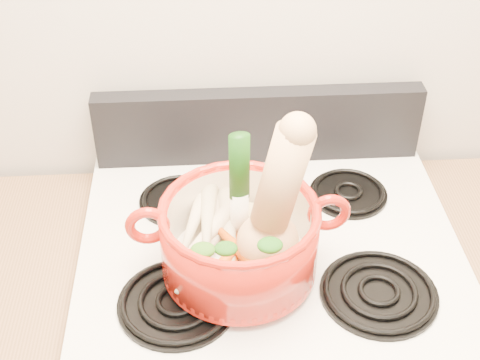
{
  "coord_description": "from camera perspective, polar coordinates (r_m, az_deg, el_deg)",
  "views": [
    {
      "loc": [
        -0.13,
        0.4,
        1.9
      ],
      "look_at": [
        -0.07,
        1.29,
        1.2
      ],
      "focal_mm": 50.0,
      "sensor_mm": 36.0,
      "label": 1
    }
  ],
  "objects": [
    {
      "name": "parsnip_3",
      "position": [
        1.26,
        -3.35,
        -5.14
      ],
      "size": [
        0.15,
        0.17,
        0.06
      ],
      "primitive_type": "cone",
      "rotation": [
        1.66,
        0.0,
        -0.7
      ],
      "color": "beige",
      "rests_on": "dutch_oven"
    },
    {
      "name": "burner_front_right",
      "position": [
        1.3,
        11.78,
        -9.3
      ],
      "size": [
        0.22,
        0.22,
        0.02
      ],
      "primitive_type": "cylinder",
      "color": "black",
      "rests_on": "cooktop"
    },
    {
      "name": "parsnip_4",
      "position": [
        1.3,
        -3.77,
        -3.01
      ],
      "size": [
        0.1,
        0.22,
        0.06
      ],
      "primitive_type": "cone",
      "rotation": [
        1.66,
        0.0,
        -0.3
      ],
      "color": "beige",
      "rests_on": "dutch_oven"
    },
    {
      "name": "wall_back",
      "position": [
        1.49,
        1.59,
        14.16
      ],
      "size": [
        3.5,
        0.02,
        2.6
      ],
      "primitive_type": "cube",
      "color": "beige",
      "rests_on": "floor"
    },
    {
      "name": "burner_back_right",
      "position": [
        1.51,
        9.24,
        -1.01
      ],
      "size": [
        0.17,
        0.17,
        0.02
      ],
      "primitive_type": "cylinder",
      "color": "black",
      "rests_on": "cooktop"
    },
    {
      "name": "parsnip_2",
      "position": [
        1.28,
        -0.92,
        -4.38
      ],
      "size": [
        0.05,
        0.21,
        0.06
      ],
      "primitive_type": "cone",
      "rotation": [
        1.66,
        0.0,
        0.02
      ],
      "color": "beige",
      "rests_on": "dutch_oven"
    },
    {
      "name": "carrot_0",
      "position": [
        1.26,
        -0.59,
        -6.73
      ],
      "size": [
        0.06,
        0.16,
        0.04
      ],
      "primitive_type": "cone",
      "rotation": [
        1.66,
        0.0,
        -0.2
      ],
      "color": "#BB3909",
      "rests_on": "dutch_oven"
    },
    {
      "name": "cooktop",
      "position": [
        1.4,
        2.58,
        -5.71
      ],
      "size": [
        0.78,
        0.67,
        0.03
      ],
      "primitive_type": "cube",
      "color": "silver",
      "rests_on": "stove_body"
    },
    {
      "name": "squash",
      "position": [
        1.18,
        2.5,
        -1.78
      ],
      "size": [
        0.21,
        0.17,
        0.32
      ],
      "primitive_type": null,
      "rotation": [
        0.0,
        0.23,
        0.25
      ],
      "color": "tan",
      "rests_on": "dutch_oven"
    },
    {
      "name": "pot_handle_right",
      "position": [
        1.25,
        7.6,
        -2.77
      ],
      "size": [
        0.08,
        0.02,
        0.08
      ],
      "primitive_type": "torus",
      "rotation": [
        1.57,
        0.0,
        0.04
      ],
      "color": "#B41B0F",
      "rests_on": "dutch_oven"
    },
    {
      "name": "leek",
      "position": [
        1.24,
        -0.05,
        -0.68
      ],
      "size": [
        0.04,
        0.05,
        0.25
      ],
      "primitive_type": "cylinder",
      "rotation": [
        -0.01,
        0.0,
        0.16
      ],
      "color": "white",
      "rests_on": "dutch_oven"
    },
    {
      "name": "control_backsplash",
      "position": [
        1.57,
        1.59,
        4.68
      ],
      "size": [
        0.76,
        0.05,
        0.18
      ],
      "primitive_type": "cube",
      "color": "black",
      "rests_on": "cooktop"
    },
    {
      "name": "burner_front_left",
      "position": [
        1.27,
        -5.39,
        -10.27
      ],
      "size": [
        0.22,
        0.22,
        0.02
      ],
      "primitive_type": "cylinder",
      "color": "black",
      "rests_on": "cooktop"
    },
    {
      "name": "burner_back_left",
      "position": [
        1.48,
        -5.27,
        -1.61
      ],
      "size": [
        0.17,
        0.17,
        0.02
      ],
      "primitive_type": "cylinder",
      "color": "black",
      "rests_on": "cooktop"
    },
    {
      "name": "parsnip_0",
      "position": [
        1.28,
        -2.64,
        -5.4
      ],
      "size": [
        0.17,
        0.24,
        0.07
      ],
      "primitive_type": "cone",
      "rotation": [
        1.66,
        0.0,
        -0.54
      ],
      "color": "beige",
      "rests_on": "dutch_oven"
    },
    {
      "name": "pot_handle_left",
      "position": [
        1.22,
        -7.9,
        -3.88
      ],
      "size": [
        0.08,
        0.02,
        0.08
      ],
      "primitive_type": "torus",
      "rotation": [
        1.57,
        0.0,
        0.04
      ],
      "color": "#B41B0F",
      "rests_on": "dutch_oven"
    },
    {
      "name": "carrot_2",
      "position": [
        1.25,
        -0.18,
        -5.98
      ],
      "size": [
        0.13,
        0.17,
        0.05
      ],
      "primitive_type": "cone",
      "rotation": [
        1.66,
        0.0,
        0.58
      ],
      "color": "#C84E0A",
      "rests_on": "dutch_oven"
    },
    {
      "name": "parsnip_5",
      "position": [
        1.28,
        -2.81,
        -3.71
      ],
      "size": [
        0.05,
        0.2,
        0.06
      ],
      "primitive_type": "cone",
      "rotation": [
        1.66,
        0.0,
        -0.07
      ],
      "color": "beige",
      "rests_on": "dutch_oven"
    },
    {
      "name": "carrot_1",
      "position": [
        1.24,
        -1.1,
        -6.81
      ],
      "size": [
        0.12,
        0.15,
        0.05
      ],
      "primitive_type": "cone",
      "rotation": [
        1.66,
        0.0,
        -0.59
      ],
      "color": "#CE450A",
      "rests_on": "dutch_oven"
    },
    {
      "name": "ginger",
      "position": [
        1.33,
        0.3,
        -3.21
      ],
      "size": [
        0.11,
        0.1,
        0.05
      ],
      "primitive_type": "ellipsoid",
      "rotation": [
        0.0,
        0.0,
        0.39
      ],
      "color": "tan",
      "rests_on": "dutch_oven"
    },
    {
      "name": "parsnip_1",
      "position": [
        1.29,
        -2.81,
        -4.63
      ],
      "size": [
        0.08,
        0.2,
        0.06
      ],
      "primitive_type": "cone",
      "rotation": [
        1.66,
        0.0,
        -0.22
      ],
      "color": "beige",
      "rests_on": "dutch_oven"
    },
    {
      "name": "dutch_oven",
      "position": [
        1.26,
        -0.06,
        -5.06
      ],
      "size": [
        0.31,
        0.31,
        0.15
      ],
      "primitive_type": "cylinder",
      "rotation": [
        0.0,
        0.0,
        0.04
      ],
      "color": "#B41B0F",
      "rests_on": "burner_front_left"
    }
  ]
}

